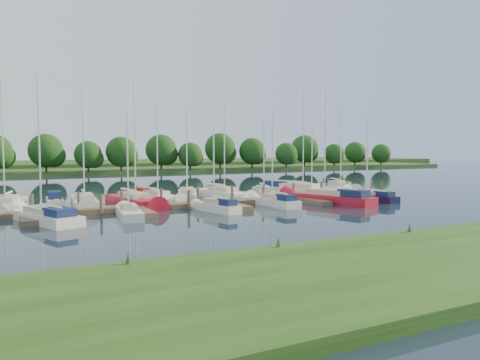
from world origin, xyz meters
name	(u,v)px	position (x,y,z in m)	size (l,w,h in m)	color
ground	(266,217)	(0.00, 0.00, 0.00)	(260.00, 260.00, 0.00)	#1A2835
near_bank	(447,258)	(0.00, -16.00, 0.25)	(90.00, 10.00, 0.50)	#1E4213
dock	(225,204)	(0.00, 7.31, 0.20)	(40.00, 6.00, 0.40)	#4E3A2C
mooring_pilings	(219,198)	(0.00, 8.43, 0.60)	(38.24, 2.84, 2.00)	#473D33
far_shore	(92,170)	(0.00, 75.00, 0.30)	(180.00, 30.00, 0.60)	#25441A
distant_hill	(76,164)	(0.00, 100.00, 0.70)	(220.00, 40.00, 1.40)	#3A5826
treeline	(76,153)	(-4.97, 62.71, 4.15)	(147.05, 9.19, 8.25)	#38281C
sailboat_n_0	(6,207)	(-17.35, 12.75, 0.28)	(3.42, 8.72, 11.05)	white
motorboat	(55,202)	(-13.39, 14.68, 0.33)	(1.54, 4.77, 1.53)	white
sailboat_n_2	(84,203)	(-11.18, 12.43, 0.28)	(2.55, 8.32, 10.57)	white
sailboat_n_3	(134,202)	(-7.09, 11.14, 0.28)	(3.41, 9.01, 11.38)	#A30F22
sailboat_n_4	(156,198)	(-4.35, 13.74, 0.32)	(3.38, 7.65, 9.71)	white
sailboat_n_5	(187,197)	(-1.11, 13.74, 0.28)	(3.83, 7.43, 9.69)	white
sailboat_n_6	(223,195)	(2.68, 13.39, 0.28)	(3.56, 8.49, 10.79)	white
sailboat_n_7	(263,192)	(7.90, 14.10, 0.27)	(3.39, 6.62, 8.57)	white
sailboat_n_8	(299,191)	(11.83, 12.95, 0.33)	(6.34, 10.61, 13.68)	white
sailboat_n_9	(311,191)	(13.34, 12.83, 0.27)	(3.22, 6.61, 8.50)	white
sailboat_n_10	(339,188)	(18.20, 13.94, 0.33)	(4.56, 9.25, 11.77)	white
sailboat_s_0	(44,218)	(-15.05, 4.72, 0.32)	(4.35, 8.43, 10.75)	white
sailboat_s_1	(129,214)	(-9.24, 4.42, 0.27)	(2.10, 6.27, 8.04)	white
sailboat_s_2	(216,208)	(-2.22, 4.11, 0.33)	(2.27, 5.62, 7.39)	white
sailboat_s_3	(275,203)	(3.83, 5.04, 0.33)	(1.81, 6.50, 8.49)	white
sailboat_s_4	(329,199)	(9.63, 4.87, 0.34)	(4.69, 9.78, 12.45)	#A30F22
sailboat_s_5	(369,198)	(14.25, 4.47, 0.31)	(2.27, 6.67, 8.46)	black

